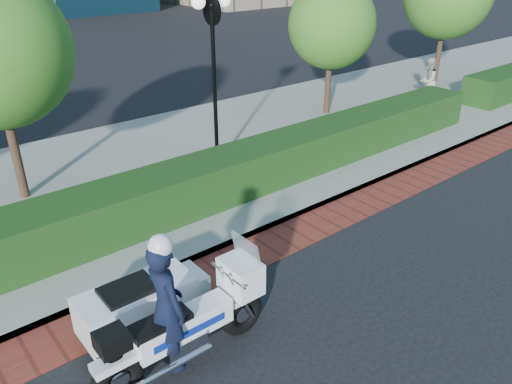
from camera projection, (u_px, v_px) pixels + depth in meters
ground at (339, 274)px, 9.05m from camera, size 120.00×120.00×0.00m
brick_strip at (283, 240)px, 10.09m from camera, size 60.00×1.00×0.01m
sidewalk at (169, 167)px, 13.17m from camera, size 60.00×8.00×0.15m
hedge_main at (222, 177)px, 11.25m from camera, size 18.00×1.20×1.00m
lamppost at (213, 56)px, 11.89m from camera, size 1.02×0.70×4.21m
tree_c at (332, 25)px, 15.87m from camera, size 2.80×2.80×4.30m
police_motorcycle at (161, 310)px, 7.01m from camera, size 2.73×1.92×2.22m
pedestrian at (427, 81)px, 17.81m from camera, size 0.91×0.78×1.63m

